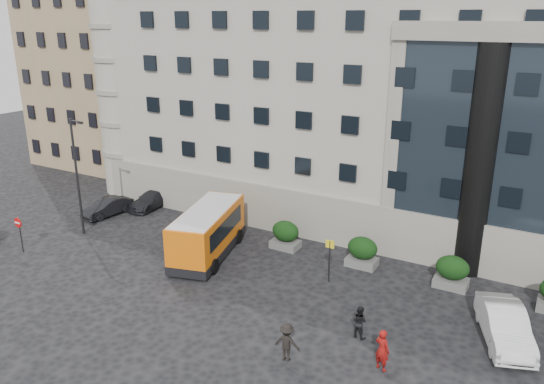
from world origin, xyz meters
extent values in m
plane|color=black|center=(0.00, 0.00, 0.00)|extent=(120.00, 120.00, 0.00)
cube|color=#A5A092|center=(6.00, 22.00, 9.00)|extent=(44.00, 24.00, 18.00)
cylinder|color=black|center=(12.00, 10.30, 6.50)|extent=(1.80, 1.80, 13.00)
cube|color=olive|center=(-24.00, 20.00, 10.00)|extent=(14.00, 14.00, 20.00)
cube|color=#80654B|center=(-27.00, 38.00, 11.00)|extent=(13.00, 13.00, 22.00)
cube|color=#60605D|center=(-4.00, 7.80, 0.25)|extent=(1.80, 1.20, 0.50)
ellipsoid|color=black|center=(-4.00, 7.80, 1.17)|extent=(1.80, 1.26, 1.34)
cube|color=#60605D|center=(1.20, 7.80, 0.25)|extent=(1.80, 1.20, 0.50)
ellipsoid|color=black|center=(1.20, 7.80, 1.17)|extent=(1.80, 1.26, 1.34)
cube|color=#60605D|center=(6.40, 7.80, 0.25)|extent=(1.80, 1.20, 0.50)
ellipsoid|color=black|center=(6.40, 7.80, 1.17)|extent=(1.80, 1.26, 1.34)
cube|color=#60605D|center=(11.60, 7.80, 0.25)|extent=(1.80, 1.20, 0.50)
ellipsoid|color=black|center=(11.60, 7.80, 1.17)|extent=(1.80, 1.26, 1.34)
cylinder|color=#262628|center=(-12.00, 3.00, 4.00)|extent=(0.16, 0.16, 8.00)
cylinder|color=#262628|center=(-11.55, 3.00, 7.85)|extent=(0.90, 0.12, 0.12)
cube|color=black|center=(-11.10, 3.00, 7.80)|extent=(0.35, 0.18, 0.14)
cylinder|color=#262628|center=(5.50, 5.00, 1.25)|extent=(0.08, 0.08, 2.50)
cube|color=yellow|center=(5.50, 5.00, 2.30)|extent=(0.50, 0.06, 0.45)
cylinder|color=#262628|center=(-13.00, -1.00, 1.10)|extent=(0.08, 0.08, 2.20)
cylinder|color=red|center=(-13.00, -1.06, 2.00)|extent=(0.64, 0.05, 0.64)
cube|color=white|center=(-13.00, -1.10, 2.00)|extent=(0.45, 0.04, 0.10)
cube|color=orange|center=(-2.47, 4.47, 1.76)|extent=(4.23, 7.54, 2.41)
cube|color=black|center=(-2.47, 4.47, 0.45)|extent=(4.28, 7.59, 0.55)
cube|color=black|center=(-2.47, 4.47, 1.99)|extent=(3.88, 6.04, 1.07)
cube|color=silver|center=(-2.47, 4.47, 2.91)|extent=(4.02, 7.16, 0.18)
cylinder|color=black|center=(-3.05, 1.95, 0.45)|extent=(0.51, 0.94, 0.90)
cylinder|color=black|center=(-0.69, 2.59, 0.45)|extent=(0.51, 0.94, 0.90)
cylinder|color=black|center=(-4.25, 6.36, 0.45)|extent=(0.51, 0.94, 0.90)
cylinder|color=black|center=(-1.88, 7.00, 0.45)|extent=(0.51, 0.94, 0.90)
cube|color=maroon|center=(-16.46, 14.48, 1.74)|extent=(3.34, 4.48, 2.81)
cube|color=maroon|center=(-15.87, 11.62, 1.29)|extent=(2.78, 2.25, 1.91)
cube|color=black|center=(-15.72, 10.85, 1.68)|extent=(2.11, 0.55, 0.90)
cylinder|color=black|center=(-17.11, 11.49, 0.47)|extent=(0.48, 0.98, 0.94)
cylinder|color=black|center=(-14.69, 11.98, 0.47)|extent=(0.48, 0.98, 0.94)
cylinder|color=black|center=(-17.85, 15.12, 0.47)|extent=(0.48, 0.98, 0.94)
cylinder|color=black|center=(-15.43, 15.61, 0.47)|extent=(0.48, 0.98, 0.94)
imported|color=black|center=(-13.16, 6.37, 0.65)|extent=(1.87, 4.07, 1.29)
imported|color=black|center=(-11.50, 9.35, 0.63)|extent=(1.83, 4.38, 1.26)
imported|color=black|center=(-11.50, 14.20, 0.78)|extent=(3.09, 5.83, 1.56)
imported|color=white|center=(14.80, 3.74, 0.82)|extent=(3.36, 5.27, 1.64)
imported|color=maroon|center=(10.62, -1.05, 0.95)|extent=(0.80, 0.66, 1.90)
imported|color=black|center=(8.92, 0.73, 0.80)|extent=(0.88, 0.74, 1.60)
imported|color=black|center=(6.83, -2.46, 0.87)|extent=(1.20, 0.78, 1.74)
camera|label=1|loc=(16.04, -19.81, 14.26)|focal=35.00mm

